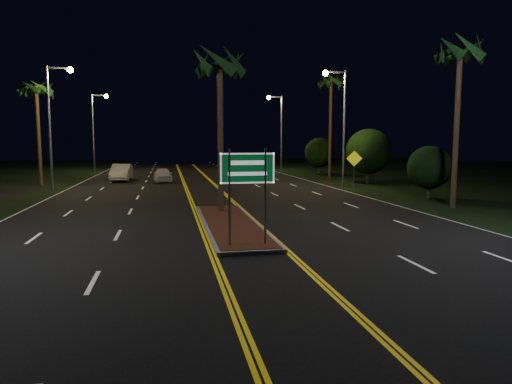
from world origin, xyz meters
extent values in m
plane|color=black|center=(0.00, 0.00, 0.00)|extent=(120.00, 120.00, 0.00)
cube|color=gray|center=(0.00, 7.00, 0.07)|extent=(2.25, 10.25, 0.15)
cube|color=#592819|center=(0.00, 7.00, 0.16)|extent=(2.00, 10.00, 0.02)
cylinder|color=gray|center=(-0.60, 2.80, 1.75)|extent=(0.08, 0.08, 3.20)
cylinder|color=gray|center=(0.60, 2.80, 1.75)|extent=(0.08, 0.08, 3.20)
cube|color=#07471E|center=(0.00, 2.80, 2.70)|extent=(1.80, 0.04, 1.00)
cube|color=white|center=(0.00, 2.77, 2.70)|extent=(1.80, 0.01, 1.00)
cylinder|color=gray|center=(-11.00, 24.00, 4.50)|extent=(0.18, 0.18, 9.00)
cube|color=gray|center=(-10.20, 24.00, 8.85)|extent=(1.60, 0.12, 0.12)
sphere|color=#F8CA6F|center=(-9.40, 24.00, 8.75)|extent=(0.44, 0.44, 0.44)
cylinder|color=gray|center=(-11.00, 44.00, 4.50)|extent=(0.18, 0.18, 9.00)
cube|color=gray|center=(-10.20, 44.00, 8.85)|extent=(1.60, 0.12, 0.12)
sphere|color=#F8CA6F|center=(-9.40, 44.00, 8.75)|extent=(0.44, 0.44, 0.44)
cylinder|color=gray|center=(11.00, 22.00, 4.50)|extent=(0.18, 0.18, 9.00)
cube|color=gray|center=(10.20, 22.00, 8.85)|extent=(1.60, 0.12, 0.12)
sphere|color=#F8CA6F|center=(9.40, 22.00, 8.75)|extent=(0.44, 0.44, 0.44)
cylinder|color=gray|center=(11.00, 42.00, 4.50)|extent=(0.18, 0.18, 9.00)
cube|color=gray|center=(10.20, 42.00, 8.85)|extent=(1.60, 0.12, 0.12)
sphere|color=#F8CA6F|center=(9.40, 42.00, 8.75)|extent=(0.44, 0.44, 0.44)
cylinder|color=#382819|center=(0.00, 10.50, 3.75)|extent=(0.28, 0.28, 7.50)
cylinder|color=#382819|center=(-12.80, 28.00, 4.00)|extent=(0.28, 0.28, 8.00)
cylinder|color=#382819|center=(12.50, 10.00, 4.25)|extent=(0.28, 0.28, 8.50)
cylinder|color=#382819|center=(12.80, 30.00, 4.75)|extent=(0.28, 0.28, 9.50)
cylinder|color=#382819|center=(13.50, 14.00, 0.45)|extent=(0.24, 0.24, 0.90)
sphere|color=black|center=(13.50, 14.00, 1.95)|extent=(2.70, 2.70, 2.70)
cylinder|color=#382819|center=(14.00, 24.00, 0.63)|extent=(0.24, 0.24, 1.26)
sphere|color=black|center=(14.00, 24.00, 2.73)|extent=(3.78, 3.78, 3.78)
cylinder|color=#382819|center=(13.80, 36.00, 0.54)|extent=(0.24, 0.24, 1.08)
sphere|color=black|center=(13.80, 36.00, 2.34)|extent=(3.24, 3.24, 3.24)
imported|color=white|center=(-3.03, 29.01, 0.75)|extent=(2.20, 4.60, 1.50)
imported|color=silver|center=(-6.72, 31.06, 0.88)|extent=(2.44, 5.35, 1.76)
cylinder|color=gray|center=(11.55, 21.20, 1.24)|extent=(0.07, 0.07, 2.48)
cube|color=#FFF40D|center=(11.55, 21.18, 2.26)|extent=(1.12, 0.48, 1.20)
camera|label=1|loc=(-2.55, -11.88, 3.58)|focal=32.00mm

